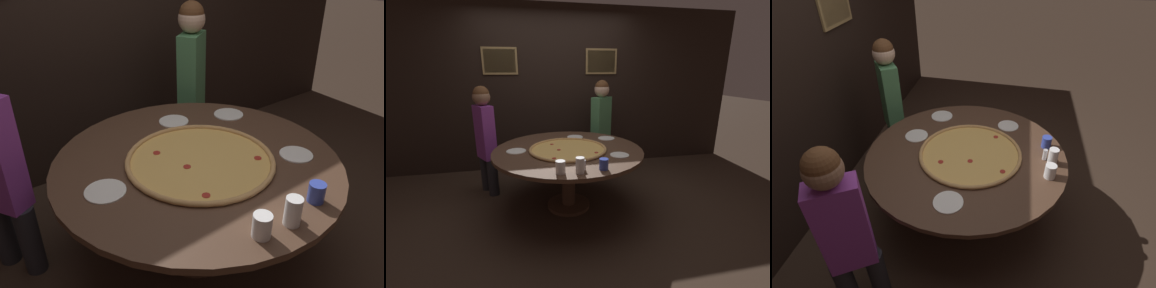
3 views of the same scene
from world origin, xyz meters
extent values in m
plane|color=#38281E|center=(0.00, 0.00, 0.00)|extent=(24.00, 24.00, 0.00)
cube|color=black|center=(0.00, 1.46, 1.30)|extent=(6.40, 0.06, 2.60)
cylinder|color=#4C3323|center=(0.00, 0.00, 0.72)|extent=(1.72, 1.72, 0.04)
cylinder|color=#4C3323|center=(0.00, 0.00, 0.35)|extent=(0.16, 0.16, 0.70)
cylinder|color=#4C3323|center=(0.00, 0.00, 0.02)|extent=(0.52, 0.52, 0.04)
cylinder|color=#EAB75B|center=(-0.01, -0.04, 0.75)|extent=(0.85, 0.85, 0.01)
torus|color=tan|center=(-0.01, -0.04, 0.76)|extent=(0.89, 0.89, 0.03)
cylinder|color=#A8281E|center=(-0.20, -0.33, 0.75)|extent=(0.04, 0.04, 0.00)
cylinder|color=#A8281E|center=(-0.12, -0.06, 0.75)|extent=(0.04, 0.04, 0.00)
cylinder|color=#A8281E|center=(-0.17, 0.18, 0.75)|extent=(0.04, 0.04, 0.00)
cylinder|color=#A8281E|center=(0.28, -0.24, 0.75)|extent=(0.04, 0.04, 0.00)
cylinder|color=#384CB7|center=(0.22, -0.69, 0.79)|extent=(0.09, 0.09, 0.10)
cylinder|color=white|center=(-0.18, -0.70, 0.80)|extent=(0.09, 0.09, 0.12)
cylinder|color=white|center=(-0.01, -0.73, 0.81)|extent=(0.08, 0.08, 0.15)
cylinder|color=white|center=(-0.59, 0.03, 0.74)|extent=(0.22, 0.22, 0.01)
cylinder|color=white|center=(0.58, 0.35, 0.74)|extent=(0.22, 0.22, 0.01)
cylinder|color=white|center=(0.51, -0.34, 0.74)|extent=(0.20, 0.20, 0.01)
cylinder|color=white|center=(0.18, 0.50, 0.74)|extent=(0.21, 0.21, 0.01)
cylinder|color=silver|center=(0.04, -0.67, 0.78)|extent=(0.04, 0.04, 0.08)
cylinder|color=#B7B7BC|center=(0.04, -0.67, 0.83)|extent=(0.04, 0.04, 0.01)
cylinder|color=#232328|center=(-0.93, 0.50, 0.25)|extent=(0.18, 0.18, 0.50)
cylinder|color=#232328|center=(-1.05, 0.69, 0.25)|extent=(0.18, 0.18, 0.50)
cylinder|color=#232328|center=(0.77, 1.00, 0.26)|extent=(0.19, 0.19, 0.51)
cylinder|color=#232328|center=(0.58, 0.87, 0.26)|extent=(0.19, 0.19, 0.51)
cube|color=#4C8C59|center=(0.68, 0.94, 0.87)|extent=(0.34, 0.31, 0.71)
sphere|color=beige|center=(0.68, 0.94, 1.34)|extent=(0.22, 0.22, 0.22)
sphere|color=brown|center=(0.68, 0.94, 1.38)|extent=(0.20, 0.20, 0.20)
camera|label=1|loc=(-1.20, -1.51, 1.91)|focal=35.00mm
camera|label=2|loc=(-0.46, -2.81, 1.64)|focal=24.00mm
camera|label=3|loc=(-2.03, -0.35, 2.33)|focal=28.00mm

